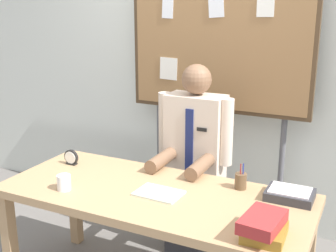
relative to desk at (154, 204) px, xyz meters
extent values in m
cube|color=silver|center=(0.00, 1.25, 0.71)|extent=(6.40, 0.08, 2.70)
cube|color=tan|center=(0.00, 0.00, 0.06)|extent=(1.82, 0.77, 0.05)
cube|color=tan|center=(-0.85, -0.33, -0.30)|extent=(0.07, 0.07, 0.67)
cube|color=tan|center=(-0.85, 0.33, -0.30)|extent=(0.07, 0.07, 0.67)
cube|color=#2D2D33|center=(0.00, 0.63, -0.42)|extent=(0.34, 0.30, 0.44)
cube|color=beige|center=(0.00, 0.63, 0.17)|extent=(0.40, 0.22, 0.74)
sphere|color=brown|center=(0.00, 0.63, 0.65)|extent=(0.21, 0.21, 0.21)
cylinder|color=beige|center=(-0.23, 0.61, 0.31)|extent=(0.09, 0.09, 0.46)
cylinder|color=beige|center=(0.23, 0.61, 0.31)|extent=(0.09, 0.09, 0.46)
cylinder|color=brown|center=(-0.14, 0.37, 0.13)|extent=(0.09, 0.30, 0.09)
cylinder|color=brown|center=(0.14, 0.37, 0.13)|extent=(0.09, 0.30, 0.09)
cube|color=navy|center=(0.00, 0.51, 0.22)|extent=(0.06, 0.01, 0.48)
cube|color=black|center=(0.09, 0.51, 0.34)|extent=(0.07, 0.01, 0.02)
cube|color=#4C3823|center=(0.00, 1.05, 0.89)|extent=(1.42, 0.05, 1.11)
cube|color=olive|center=(0.00, 1.04, 0.89)|extent=(1.36, 0.04, 1.05)
cylinder|color=#59595E|center=(-0.52, 1.08, -0.14)|extent=(0.04, 0.04, 1.00)
cylinder|color=#59595E|center=(0.52, 1.08, -0.14)|extent=(0.04, 0.04, 1.00)
cube|color=white|center=(-0.41, 1.02, 1.11)|extent=(0.10, 0.00, 0.16)
cube|color=white|center=(0.34, 1.02, 1.11)|extent=(0.12, 0.00, 0.12)
cube|color=white|center=(-0.40, 1.02, 0.64)|extent=(0.15, 0.00, 0.18)
cube|color=white|center=(-0.02, 1.02, 1.12)|extent=(0.13, 0.00, 0.16)
cube|color=olive|center=(0.71, -0.23, 0.11)|extent=(0.20, 0.23, 0.05)
cube|color=#B22D2D|center=(0.70, -0.23, 0.17)|extent=(0.19, 0.27, 0.06)
cube|color=silver|center=(0.04, -0.02, 0.09)|extent=(0.27, 0.20, 0.01)
cylinder|color=black|center=(-0.71, 0.15, 0.13)|extent=(0.10, 0.02, 0.10)
cylinder|color=white|center=(-0.71, 0.13, 0.13)|extent=(0.09, 0.00, 0.09)
cube|color=black|center=(-0.71, 0.15, 0.09)|extent=(0.07, 0.04, 0.01)
cylinder|color=white|center=(-0.49, -0.21, 0.13)|extent=(0.08, 0.08, 0.09)
cylinder|color=brown|center=(0.44, 0.26, 0.13)|extent=(0.07, 0.07, 0.09)
cylinder|color=#263399|center=(0.45, 0.26, 0.17)|extent=(0.01, 0.01, 0.15)
cylinder|color=maroon|center=(0.44, 0.25, 0.17)|extent=(0.01, 0.01, 0.15)
cube|color=#333338|center=(0.73, 0.25, 0.11)|extent=(0.26, 0.20, 0.05)
cube|color=silver|center=(0.73, 0.25, 0.14)|extent=(0.22, 0.17, 0.01)
camera|label=1|loc=(1.10, -2.06, 1.14)|focal=46.47mm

